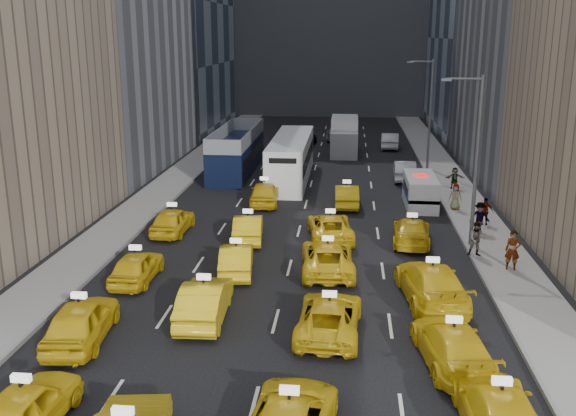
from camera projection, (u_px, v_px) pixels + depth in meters
name	position (u px, v px, depth m)	size (l,w,h in m)	color
ground	(269.00, 345.00, 23.44)	(160.00, 160.00, 0.00)	black
sidewalk_west	(172.00, 183.00, 48.37)	(3.00, 90.00, 0.15)	gray
sidewalk_east	(455.00, 189.00, 46.47)	(3.00, 90.00, 0.15)	gray
curb_west	(190.00, 183.00, 48.24)	(0.15, 90.00, 0.18)	slate
curb_east	(435.00, 188.00, 46.60)	(0.15, 90.00, 0.18)	slate
streetlight_near	(475.00, 156.00, 32.83)	(2.15, 0.22, 9.00)	#595B60
streetlight_far	(429.00, 110.00, 52.03)	(2.15, 0.22, 9.00)	#595B60
taxi_0	(25.00, 409.00, 18.13)	(1.77, 4.39, 1.50)	gold
taxi_3	(499.00, 411.00, 18.01)	(2.08, 5.10, 1.48)	gold
taxi_4	(81.00, 321.00, 23.51)	(1.89, 4.70, 1.60)	gold
taxi_5	(205.00, 301.00, 25.36)	(1.66, 4.76, 1.57)	gold
taxi_6	(329.00, 316.00, 24.16)	(2.29, 4.97, 1.38)	gold
taxi_7	(452.00, 345.00, 21.86)	(2.04, 5.03, 1.46)	gold
taxi_8	(137.00, 267.00, 29.26)	(1.66, 4.14, 1.41)	gold
taxi_9	(236.00, 259.00, 30.26)	(1.48, 4.23, 1.39)	gold
taxi_10	(328.00, 257.00, 30.42)	(2.41, 5.23, 1.45)	gold
taxi_11	(431.00, 283.00, 26.98)	(2.33, 5.73, 1.66)	gold
taxi_12	(173.00, 221.00, 36.31)	(1.74, 4.31, 1.47)	gold
taxi_13	(248.00, 228.00, 35.07)	(1.52, 4.35, 1.43)	gold
taxi_14	(330.00, 227.00, 35.35)	(2.27, 4.93, 1.37)	gold
taxi_15	(411.00, 231.00, 34.53)	(1.93, 4.75, 1.38)	gold
taxi_16	(264.00, 193.00, 42.34)	(1.84, 4.56, 1.55)	gold
taxi_17	(347.00, 195.00, 42.01)	(1.51, 4.33, 1.43)	gold
nypd_van	(420.00, 191.00, 42.00)	(2.41, 5.17, 2.15)	silver
double_decker	(237.00, 150.00, 52.19)	(3.65, 12.43, 3.57)	black
city_bus	(291.00, 159.00, 49.36)	(2.72, 12.84, 3.31)	silver
box_truck	(344.00, 136.00, 60.26)	(2.99, 7.37, 3.29)	silver
misc_car_0	(405.00, 170.00, 49.47)	(1.60, 4.59, 1.51)	#AFB0B7
misc_car_1	(250.00, 145.00, 60.79)	(2.35, 5.09, 1.42)	black
misc_car_2	(336.00, 134.00, 67.80)	(1.96, 4.82, 1.40)	gray
misc_car_3	(305.00, 138.00, 64.22)	(1.87, 4.65, 1.58)	black
misc_car_4	(390.00, 141.00, 63.01)	(1.63, 4.68, 1.54)	#9FA1A6
pedestrian_0	(513.00, 250.00, 30.24)	(0.70, 0.46, 1.91)	gray
pedestrian_1	(477.00, 239.00, 32.09)	(0.86, 0.47, 1.78)	gray
pedestrian_2	(480.00, 217.00, 35.98)	(1.12, 0.46, 1.73)	gray
pedestrian_3	(485.00, 211.00, 37.42)	(0.94, 0.43, 1.61)	gray
pedestrian_4	(455.00, 197.00, 40.67)	(0.81, 0.44, 1.65)	gray
pedestrian_5	(455.00, 178.00, 46.12)	(1.43, 0.41, 1.54)	gray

